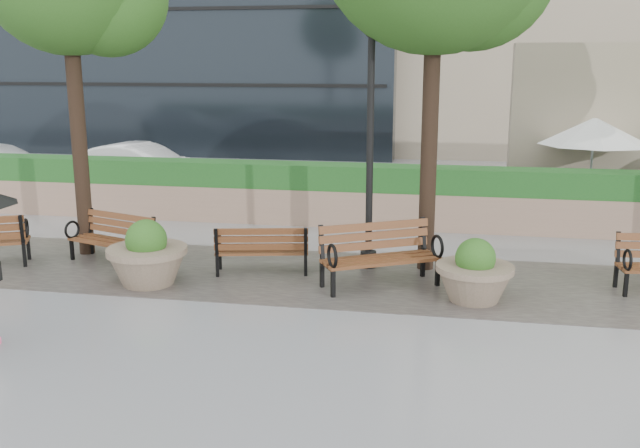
% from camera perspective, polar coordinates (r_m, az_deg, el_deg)
% --- Properties ---
extents(ground, '(100.00, 100.00, 0.00)m').
position_cam_1_polar(ground, '(9.67, -9.29, -9.06)').
color(ground, gray).
rests_on(ground, ground).
extents(cobble_strip, '(28.00, 3.20, 0.01)m').
position_cam_1_polar(cobble_strip, '(12.37, -4.59, -3.95)').
color(cobble_strip, '#383330').
rests_on(cobble_strip, ground).
extents(hedge_wall, '(24.00, 0.80, 1.35)m').
position_cam_1_polar(hedge_wall, '(15.99, -0.88, 2.42)').
color(hedge_wall, '#957560').
rests_on(hedge_wall, ground).
extents(asphalt_street, '(40.00, 7.00, 0.00)m').
position_cam_1_polar(asphalt_street, '(19.98, 1.42, 2.63)').
color(asphalt_street, black).
rests_on(asphalt_street, ground).
extents(bench_1, '(1.76, 1.16, 0.88)m').
position_cam_1_polar(bench_1, '(13.43, -16.29, -1.93)').
color(bench_1, brown).
rests_on(bench_1, ground).
extents(bench_2, '(1.67, 0.95, 0.85)m').
position_cam_1_polar(bench_2, '(12.32, -4.65, -2.82)').
color(bench_2, brown).
rests_on(bench_2, ground).
extents(bench_3, '(2.01, 1.58, 1.02)m').
position_cam_1_polar(bench_3, '(11.59, 4.81, -3.59)').
color(bench_3, brown).
rests_on(bench_3, ground).
extents(planter_left, '(1.30, 1.30, 1.09)m').
position_cam_1_polar(planter_left, '(11.96, -13.65, -2.78)').
color(planter_left, '#7F6B56').
rests_on(planter_left, ground).
extents(planter_right, '(1.18, 1.18, 0.99)m').
position_cam_1_polar(planter_right, '(11.10, 12.26, -4.15)').
color(planter_right, '#7F6B56').
rests_on(planter_right, ground).
extents(lamppost, '(0.28, 0.28, 4.19)m').
position_cam_1_polar(lamppost, '(12.32, 4.00, 4.78)').
color(lamppost, black).
rests_on(lamppost, ground).
extents(patio_umb_white, '(2.50, 2.50, 2.30)m').
position_cam_1_polar(patio_umb_white, '(17.61, 21.08, 6.89)').
color(patio_umb_white, black).
rests_on(patio_umb_white, ground).
extents(car_right, '(4.16, 1.99, 1.32)m').
position_cam_1_polar(car_right, '(20.67, -14.15, 4.43)').
color(car_right, white).
rests_on(car_right, ground).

